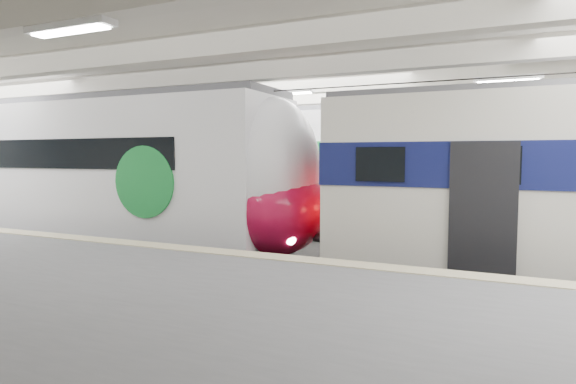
% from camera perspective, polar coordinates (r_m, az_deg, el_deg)
% --- Properties ---
extents(station_hall, '(36.00, 24.00, 5.75)m').
position_cam_1_polar(station_hall, '(11.34, -7.69, 5.39)').
color(station_hall, black).
rests_on(station_hall, ground).
extents(modern_emu, '(15.05, 3.10, 4.79)m').
position_cam_1_polar(modern_emu, '(15.83, -19.79, 1.64)').
color(modern_emu, white).
rests_on(modern_emu, ground).
extents(far_train, '(15.27, 3.73, 4.79)m').
position_cam_1_polar(far_train, '(20.75, -11.31, 2.72)').
color(far_train, white).
rests_on(far_train, ground).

